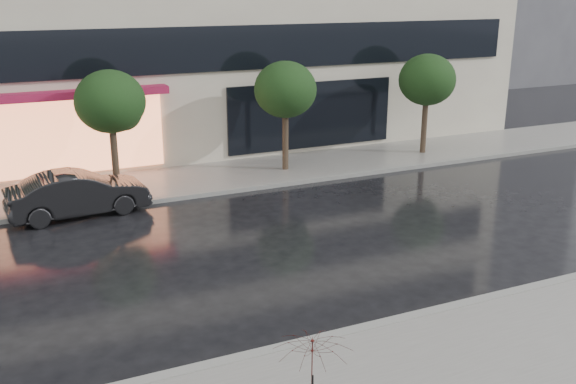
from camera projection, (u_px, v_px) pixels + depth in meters
ground at (349, 308)px, 13.42m from camera, size 120.00×120.00×0.00m
sidewalk_far at (204, 178)px, 22.30m from camera, size 60.00×3.50×0.12m
curb_near at (375, 327)px, 12.54m from camera, size 60.00×0.25×0.14m
curb_far at (220, 192)px, 20.78m from camera, size 60.00×0.25×0.14m
tree_mid_west at (112, 104)px, 20.09m from camera, size 2.20×2.20×3.99m
tree_mid_east at (287, 91)px, 22.44m from camera, size 2.20×2.20×3.99m
tree_far_east at (428, 82)px, 24.79m from camera, size 2.20×2.20×3.99m
parked_car at (78, 194)px, 18.70m from camera, size 4.12×1.76×1.32m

